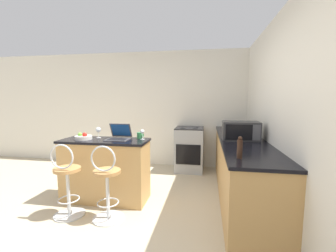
% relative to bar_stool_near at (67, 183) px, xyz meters
% --- Properties ---
extents(ground_plane, '(20.00, 20.00, 0.00)m').
position_rel_bar_stool_near_xyz_m(ground_plane, '(0.71, -0.03, -0.45)').
color(ground_plane, '#BCAD8E').
extents(wall_back, '(12.00, 0.06, 2.60)m').
position_rel_bar_stool_near_xyz_m(wall_back, '(0.71, 2.54, 0.85)').
color(wall_back, silver).
rests_on(wall_back, ground_plane).
extents(wall_right, '(0.06, 12.00, 2.60)m').
position_rel_bar_stool_near_xyz_m(wall_right, '(2.65, -0.03, 0.85)').
color(wall_right, silver).
rests_on(wall_right, ground_plane).
extents(breakfast_bar, '(1.30, 0.54, 0.93)m').
position_rel_bar_stool_near_xyz_m(breakfast_bar, '(0.28, 0.55, 0.01)').
color(breakfast_bar, tan).
rests_on(breakfast_bar, ground_plane).
extents(counter_right, '(0.66, 3.07, 0.93)m').
position_rel_bar_stool_near_xyz_m(counter_right, '(2.31, 0.99, 0.01)').
color(counter_right, tan).
rests_on(counter_right, ground_plane).
extents(bar_stool_near, '(0.40, 0.40, 0.98)m').
position_rel_bar_stool_near_xyz_m(bar_stool_near, '(0.00, 0.00, 0.00)').
color(bar_stool_near, silver).
rests_on(bar_stool_near, ground_plane).
extents(bar_stool_far, '(0.40, 0.40, 0.98)m').
position_rel_bar_stool_near_xyz_m(bar_stool_far, '(0.55, 0.00, 0.00)').
color(bar_stool_far, silver).
rests_on(bar_stool_far, ground_plane).
extents(laptop, '(0.33, 0.33, 0.23)m').
position_rel_bar_stool_near_xyz_m(laptop, '(0.48, 0.61, 0.54)').
color(laptop, '#47474C').
rests_on(laptop, breakfast_bar).
extents(microwave, '(0.52, 0.33, 0.27)m').
position_rel_bar_stool_near_xyz_m(microwave, '(2.27, 0.87, 0.62)').
color(microwave, '#2D2D30').
rests_on(microwave, counter_right).
extents(toaster, '(0.24, 0.31, 0.20)m').
position_rel_bar_stool_near_xyz_m(toaster, '(2.31, 1.48, 0.58)').
color(toaster, silver).
rests_on(toaster, counter_right).
extents(stove_range, '(0.59, 0.61, 0.94)m').
position_rel_bar_stool_near_xyz_m(stove_range, '(1.42, 2.19, 0.01)').
color(stove_range, '#9EA3A8').
rests_on(stove_range, ground_plane).
extents(wine_glass_tall, '(0.07, 0.07, 0.15)m').
position_rel_bar_stool_near_xyz_m(wine_glass_tall, '(0.83, 0.66, 0.59)').
color(wine_glass_tall, silver).
rests_on(wine_glass_tall, breakfast_bar).
extents(mug_green, '(0.10, 0.08, 0.09)m').
position_rel_bar_stool_near_xyz_m(mug_green, '(0.77, 0.74, 0.53)').
color(mug_green, '#338447').
rests_on(mug_green, breakfast_bar).
extents(pepper_mill, '(0.06, 0.06, 0.23)m').
position_rel_bar_stool_near_xyz_m(pepper_mill, '(2.11, -0.21, 0.59)').
color(pepper_mill, '#331E14').
rests_on(pepper_mill, counter_right).
extents(fruit_bowl, '(0.25, 0.25, 0.11)m').
position_rel_bar_stool_near_xyz_m(fruit_bowl, '(-0.04, 0.50, 0.52)').
color(fruit_bowl, silver).
rests_on(fruit_bowl, breakfast_bar).
extents(storage_jar, '(0.10, 0.10, 0.20)m').
position_rel_bar_stool_near_xyz_m(storage_jar, '(2.12, 1.74, 0.58)').
color(storage_jar, silver).
rests_on(storage_jar, counter_right).
extents(wine_glass_short, '(0.08, 0.08, 0.17)m').
position_rel_bar_stool_near_xyz_m(wine_glass_short, '(0.12, 0.68, 0.60)').
color(wine_glass_short, silver).
rests_on(wine_glass_short, breakfast_bar).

